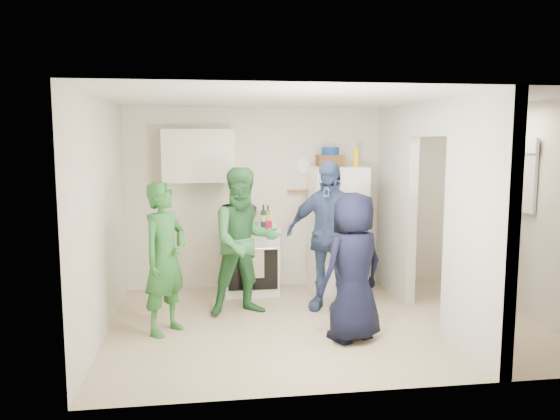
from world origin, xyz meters
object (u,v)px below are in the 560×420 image
at_px(person_navy, 353,267).
at_px(person_nook, 471,236).
at_px(blue_bowl, 330,151).
at_px(stove, 251,260).
at_px(fridge, 337,229).
at_px(person_green_center, 245,242).
at_px(wicker_basket, 330,161).
at_px(person_green_left, 165,258).
at_px(yellow_cup_stack_top, 356,157).
at_px(person_denim, 328,236).

distance_m(person_navy, person_nook, 2.00).
height_order(blue_bowl, person_navy, blue_bowl).
relative_size(stove, blue_bowl, 3.70).
bearing_deg(fridge, person_navy, -98.98).
relative_size(fridge, person_green_center, 0.98).
relative_size(fridge, wicker_basket, 4.87).
bearing_deg(wicker_basket, person_nook, -32.06).
bearing_deg(person_green_left, person_navy, -67.10).
bearing_deg(person_nook, wicker_basket, -106.47).
bearing_deg(wicker_basket, fridge, -26.57).
xyz_separation_m(stove, yellow_cup_stack_top, (1.40, -0.13, 1.39)).
bearing_deg(stove, blue_bowl, 1.06).
xyz_separation_m(fridge, person_nook, (1.46, -0.93, 0.03)).
relative_size(stove, person_navy, 0.58).
height_order(yellow_cup_stack_top, person_navy, yellow_cup_stack_top).
bearing_deg(person_green_center, person_navy, -54.79).
height_order(blue_bowl, person_green_center, blue_bowl).
xyz_separation_m(wicker_basket, person_denim, (-0.22, -0.87, -0.87)).
xyz_separation_m(wicker_basket, person_green_left, (-2.12, -1.44, -0.97)).
relative_size(blue_bowl, person_denim, 0.13).
xyz_separation_m(person_denim, person_navy, (0.03, -1.06, -0.14)).
bearing_deg(person_green_center, person_denim, -7.86).
xyz_separation_m(person_green_center, person_navy, (1.04, -1.01, -0.10)).
relative_size(person_denim, person_nook, 1.03).
bearing_deg(person_green_left, wicker_basket, -18.84).
xyz_separation_m(stove, person_green_left, (-1.04, -1.42, 0.37)).
height_order(fridge, wicker_basket, wicker_basket).
height_order(person_green_left, person_navy, person_green_left).
relative_size(fridge, yellow_cup_stack_top, 6.82).
bearing_deg(yellow_cup_stack_top, fridge, 155.56).
height_order(stove, person_green_left, person_green_left).
relative_size(fridge, person_denim, 0.94).
xyz_separation_m(yellow_cup_stack_top, person_denim, (-0.54, -0.72, -0.92)).
height_order(wicker_basket, person_nook, wicker_basket).
bearing_deg(fridge, stove, 178.55).
distance_m(wicker_basket, person_navy, 2.18).
bearing_deg(yellow_cup_stack_top, wicker_basket, 154.89).
distance_m(person_green_center, person_navy, 1.45).
xyz_separation_m(yellow_cup_stack_top, person_green_left, (-2.44, -1.29, -1.02)).
bearing_deg(blue_bowl, person_nook, -32.06).
height_order(wicker_basket, person_green_left, wicker_basket).
bearing_deg(wicker_basket, person_green_left, -145.92).
bearing_deg(fridge, person_nook, -32.41).
bearing_deg(stove, person_nook, -19.91).
xyz_separation_m(blue_bowl, yellow_cup_stack_top, (0.32, -0.15, -0.08)).
relative_size(blue_bowl, yellow_cup_stack_top, 0.96).
bearing_deg(person_green_center, blue_bowl, 25.95).
relative_size(person_green_left, person_green_center, 0.93).
relative_size(wicker_basket, person_nook, 0.20).
height_order(wicker_basket, person_denim, wicker_basket).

